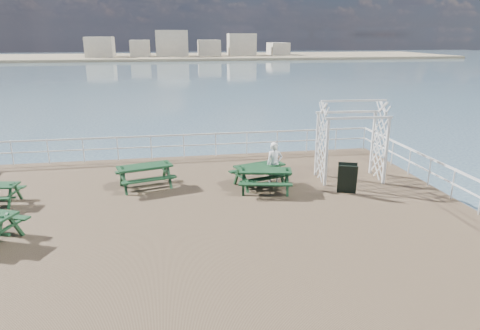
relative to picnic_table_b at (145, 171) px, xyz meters
name	(u,v)px	position (x,y,z in m)	size (l,w,h in m)	color
ground	(195,221)	(1.60, -3.02, -0.76)	(18.00, 14.00, 0.30)	brown
sea_backdrop	(204,53)	(14.14, 131.05, -1.11)	(300.00, 300.00, 9.20)	#3D5366
railing	(187,166)	(1.53, -0.45, 0.27)	(17.77, 13.76, 1.10)	silver
picnic_table_b	(145,171)	(0.00, 0.00, 0.00)	(2.29, 2.03, 0.95)	#13361E
picnic_table_c	(259,170)	(4.21, -0.50, -0.03)	(2.24, 2.00, 0.91)	#13361E
picnic_table_e	(265,175)	(4.28, -1.14, -0.03)	(2.14, 1.85, 0.91)	#13361E
trellis_arbor	(351,145)	(7.82, -0.40, 0.78)	(2.59, 1.50, 3.12)	silver
sandwich_board	(347,179)	(7.11, -1.85, -0.07)	(0.80, 0.70, 1.10)	black
person	(274,164)	(4.78, -0.51, 0.20)	(0.59, 0.39, 1.62)	white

